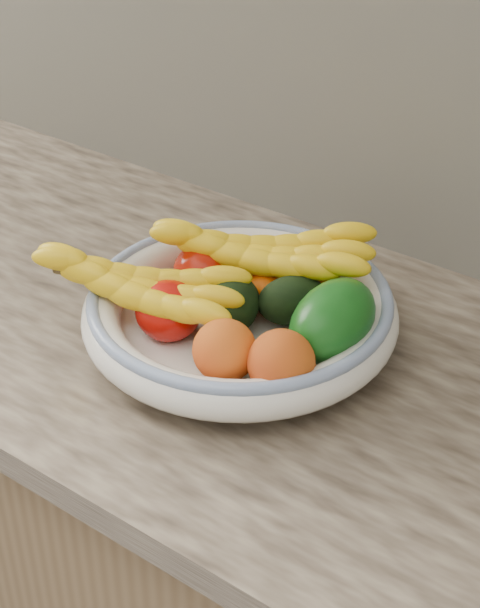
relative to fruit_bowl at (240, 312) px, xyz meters
name	(u,v)px	position (x,y,z in m)	size (l,w,h in m)	color
kitchen_counter	(250,564)	(0.00, 0.03, -0.48)	(2.44, 0.66, 1.40)	brown
fruit_bowl	(240,312)	(0.00, 0.00, 0.00)	(0.39, 0.39, 0.08)	silver
clementine_back_left	(267,271)	(-0.02, 0.09, 0.01)	(0.05, 0.05, 0.04)	#F76205
clementine_back_right	(316,275)	(0.03, 0.12, 0.01)	(0.05, 0.05, 0.05)	#DC6504
clementine_back_mid	(266,290)	(0.00, 0.05, 0.01)	(0.05, 0.05, 0.05)	#F95D05
tomato_left	(205,271)	(-0.08, 0.03, 0.01)	(0.08, 0.08, 0.07)	#A61304
tomato_near_left	(169,311)	(-0.06, -0.06, 0.01)	(0.08, 0.08, 0.07)	#B70C05
avocado_center	(231,307)	(0.00, -0.02, 0.02)	(0.07, 0.10, 0.07)	black
avocado_right	(293,300)	(0.05, 0.04, 0.02)	(0.06, 0.09, 0.06)	black
green_mango	(333,321)	(0.12, 0.02, 0.03)	(0.09, 0.13, 0.10)	#0E4D10
peach_front	(225,350)	(0.05, -0.09, 0.02)	(0.07, 0.07, 0.07)	orange
peach_right	(281,363)	(0.11, -0.08, 0.02)	(0.08, 0.08, 0.08)	orange
banana_bunch_back	(260,258)	(-0.02, 0.07, 0.04)	(0.30, 0.11, 0.09)	yellow
banana_bunch_front	(138,290)	(-0.10, -0.08, 0.03)	(0.28, 0.11, 0.08)	yellow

